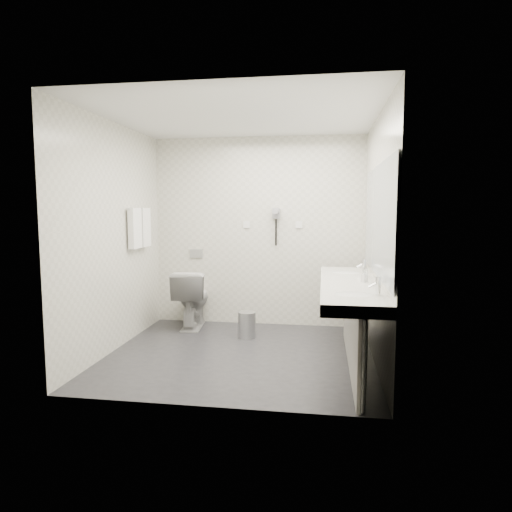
# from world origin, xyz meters

# --- Properties ---
(floor) EXTENTS (2.80, 2.80, 0.00)m
(floor) POSITION_xyz_m (0.00, 0.00, 0.00)
(floor) COLOR #26262A
(floor) RESTS_ON ground
(ceiling) EXTENTS (2.80, 2.80, 0.00)m
(ceiling) POSITION_xyz_m (0.00, 0.00, 2.50)
(ceiling) COLOR silver
(ceiling) RESTS_ON wall_back
(wall_back) EXTENTS (2.80, 0.00, 2.80)m
(wall_back) POSITION_xyz_m (0.00, 1.30, 1.25)
(wall_back) COLOR beige
(wall_back) RESTS_ON floor
(wall_front) EXTENTS (2.80, 0.00, 2.80)m
(wall_front) POSITION_xyz_m (0.00, -1.30, 1.25)
(wall_front) COLOR beige
(wall_front) RESTS_ON floor
(wall_left) EXTENTS (0.00, 2.60, 2.60)m
(wall_left) POSITION_xyz_m (-1.40, 0.00, 1.25)
(wall_left) COLOR beige
(wall_left) RESTS_ON floor
(wall_right) EXTENTS (0.00, 2.60, 2.60)m
(wall_right) POSITION_xyz_m (1.40, 0.00, 1.25)
(wall_right) COLOR beige
(wall_right) RESTS_ON floor
(vanity_counter) EXTENTS (0.55, 2.20, 0.10)m
(vanity_counter) POSITION_xyz_m (1.12, -0.20, 0.80)
(vanity_counter) COLOR silver
(vanity_counter) RESTS_ON floor
(vanity_panel) EXTENTS (0.03, 2.15, 0.75)m
(vanity_panel) POSITION_xyz_m (1.15, -0.20, 0.38)
(vanity_panel) COLOR gray
(vanity_panel) RESTS_ON floor
(vanity_post_near) EXTENTS (0.06, 0.06, 0.75)m
(vanity_post_near) POSITION_xyz_m (1.18, -1.24, 0.38)
(vanity_post_near) COLOR silver
(vanity_post_near) RESTS_ON floor
(vanity_post_far) EXTENTS (0.06, 0.06, 0.75)m
(vanity_post_far) POSITION_xyz_m (1.18, 0.84, 0.38)
(vanity_post_far) COLOR silver
(vanity_post_far) RESTS_ON floor
(mirror) EXTENTS (0.02, 2.20, 1.05)m
(mirror) POSITION_xyz_m (1.39, -0.20, 1.45)
(mirror) COLOR #B2BCC6
(mirror) RESTS_ON wall_right
(basin_near) EXTENTS (0.40, 0.31, 0.05)m
(basin_near) POSITION_xyz_m (1.12, -0.85, 0.83)
(basin_near) COLOR white
(basin_near) RESTS_ON vanity_counter
(basin_far) EXTENTS (0.40, 0.31, 0.05)m
(basin_far) POSITION_xyz_m (1.12, 0.45, 0.83)
(basin_far) COLOR white
(basin_far) RESTS_ON vanity_counter
(faucet_near) EXTENTS (0.04, 0.04, 0.15)m
(faucet_near) POSITION_xyz_m (1.32, -0.85, 0.92)
(faucet_near) COLOR silver
(faucet_near) RESTS_ON vanity_counter
(faucet_far) EXTENTS (0.04, 0.04, 0.15)m
(faucet_far) POSITION_xyz_m (1.32, 0.45, 0.92)
(faucet_far) COLOR silver
(faucet_far) RESTS_ON vanity_counter
(soap_bottle_a) EXTENTS (0.07, 0.07, 0.11)m
(soap_bottle_a) POSITION_xyz_m (1.27, -0.20, 0.91)
(soap_bottle_a) COLOR beige
(soap_bottle_a) RESTS_ON vanity_counter
(glass_left) EXTENTS (0.06, 0.06, 0.10)m
(glass_left) POSITION_xyz_m (1.30, 0.09, 0.90)
(glass_left) COLOR silver
(glass_left) RESTS_ON vanity_counter
(toilet) EXTENTS (0.50, 0.79, 0.76)m
(toilet) POSITION_xyz_m (-0.84, 1.00, 0.38)
(toilet) COLOR white
(toilet) RESTS_ON floor
(flush_plate) EXTENTS (0.18, 0.02, 0.12)m
(flush_plate) POSITION_xyz_m (-0.85, 1.29, 0.95)
(flush_plate) COLOR #B2B5BA
(flush_plate) RESTS_ON wall_back
(pedal_bin) EXTENTS (0.27, 0.27, 0.30)m
(pedal_bin) POSITION_xyz_m (-0.03, 0.62, 0.15)
(pedal_bin) COLOR #B2B5BA
(pedal_bin) RESTS_ON floor
(bin_lid) EXTENTS (0.22, 0.22, 0.02)m
(bin_lid) POSITION_xyz_m (-0.03, 0.62, 0.31)
(bin_lid) COLOR #B2B5BA
(bin_lid) RESTS_ON pedal_bin
(towel_rail) EXTENTS (0.02, 0.62, 0.02)m
(towel_rail) POSITION_xyz_m (-1.35, 0.55, 1.55)
(towel_rail) COLOR silver
(towel_rail) RESTS_ON wall_left
(towel_near) EXTENTS (0.07, 0.24, 0.48)m
(towel_near) POSITION_xyz_m (-1.34, 0.41, 1.33)
(towel_near) COLOR white
(towel_near) RESTS_ON towel_rail
(towel_far) EXTENTS (0.07, 0.24, 0.48)m
(towel_far) POSITION_xyz_m (-1.34, 0.69, 1.33)
(towel_far) COLOR white
(towel_far) RESTS_ON towel_rail
(dryer_cradle) EXTENTS (0.10, 0.04, 0.14)m
(dryer_cradle) POSITION_xyz_m (0.25, 1.27, 1.50)
(dryer_cradle) COLOR gray
(dryer_cradle) RESTS_ON wall_back
(dryer_barrel) EXTENTS (0.08, 0.14, 0.08)m
(dryer_barrel) POSITION_xyz_m (0.25, 1.20, 1.53)
(dryer_barrel) COLOR gray
(dryer_barrel) RESTS_ON dryer_cradle
(dryer_cord) EXTENTS (0.02, 0.02, 0.35)m
(dryer_cord) POSITION_xyz_m (0.25, 1.26, 1.25)
(dryer_cord) COLOR black
(dryer_cord) RESTS_ON dryer_cradle
(switch_plate_a) EXTENTS (0.09, 0.02, 0.09)m
(switch_plate_a) POSITION_xyz_m (-0.15, 1.29, 1.35)
(switch_plate_a) COLOR white
(switch_plate_a) RESTS_ON wall_back
(switch_plate_b) EXTENTS (0.09, 0.02, 0.09)m
(switch_plate_b) POSITION_xyz_m (0.55, 1.29, 1.35)
(switch_plate_b) COLOR white
(switch_plate_b) RESTS_ON wall_back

